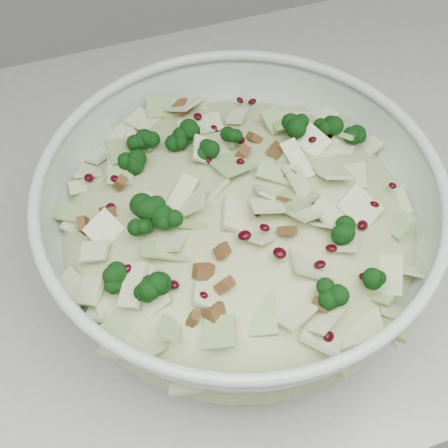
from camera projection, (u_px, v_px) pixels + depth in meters
counter at (141, 394)px, 0.98m from camera, size 3.60×0.60×0.90m
mixing_bowl at (239, 230)px, 0.53m from camera, size 0.41×0.41×0.13m
salad at (239, 215)px, 0.51m from camera, size 0.41×0.41×0.13m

